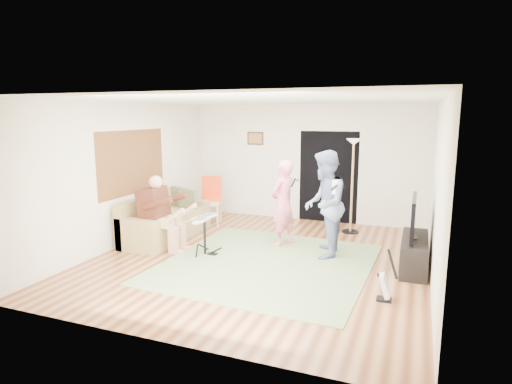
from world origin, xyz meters
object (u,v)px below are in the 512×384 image
guitar_spare (385,286)px  guitarist (324,204)px  sofa (163,224)px  singer (283,203)px  torchiere_lamp (353,169)px  drum_kit (205,237)px  television (413,217)px  tv_cabinet (414,253)px  dining_chair (211,207)px

guitar_spare → guitarist: bearing=127.7°
sofa → guitarist: guitarist is taller
singer → torchiere_lamp: (1.08, 1.35, 0.54)m
drum_kit → television: size_ratio=0.64×
guitar_spare → torchiere_lamp: 3.57m
sofa → tv_cabinet: bearing=-0.4°
guitarist → drum_kit: bearing=-78.6°
drum_kit → tv_cabinet: 3.55m
torchiere_lamp → tv_cabinet: torchiere_lamp is taller
television → guitarist: bearing=177.8°
dining_chair → guitar_spare: bearing=-51.7°
drum_kit → guitar_spare: 3.28m
sofa → drum_kit: 1.45m
drum_kit → dining_chair: bearing=113.8°
dining_chair → sofa: bearing=-124.2°
torchiere_lamp → television: bearing=-55.0°
torchiere_lamp → guitar_spare: bearing=-73.5°
tv_cabinet → torchiere_lamp: bearing=126.0°
dining_chair → drum_kit: bearing=-82.9°
sofa → television: 4.78m
singer → guitar_spare: bearing=67.4°
guitar_spare → dining_chair: (-4.04, 2.83, 0.18)m
sofa → guitarist: bearing=0.4°
guitar_spare → drum_kit: bearing=165.1°
sofa → tv_cabinet: 4.80m
torchiere_lamp → dining_chair: size_ratio=1.83×
torchiere_lamp → television: 2.23m
dining_chair → tv_cabinet: size_ratio=0.77×
guitar_spare → tv_cabinet: (0.34, 1.46, 0.04)m
guitar_spare → torchiere_lamp: bearing=106.5°
guitarist → guitar_spare: 2.05m
drum_kit → torchiere_lamp: (2.20, 2.40, 1.04)m
torchiere_lamp → tv_cabinet: (1.30, -1.78, -1.11)m
sofa → drum_kit: (1.30, -0.65, 0.03)m
sofa → dining_chair: (0.42, 1.33, 0.10)m
guitarist → tv_cabinet: bearing=80.6°
guitarist → tv_cabinet: 1.66m
sofa → guitar_spare: size_ratio=2.95×
guitarist → guitar_spare: guitarist is taller
singer → dining_chair: size_ratio=1.51×
drum_kit → singer: singer is taller
drum_kit → tv_cabinet: (3.50, 0.62, -0.06)m
sofa → tv_cabinet: sofa is taller
tv_cabinet → television: 0.60m
sofa → singer: (2.42, 0.40, 0.53)m
singer → television: size_ratio=1.45×
guitar_spare → torchiere_lamp: (-0.96, 3.24, 1.15)m
guitar_spare → tv_cabinet: guitar_spare is taller
sofa → torchiere_lamp: torchiere_lamp is taller
guitarist → television: bearing=80.5°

